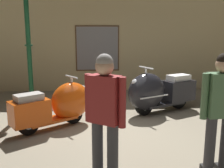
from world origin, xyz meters
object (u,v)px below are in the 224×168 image
(scooter_0, at_px, (59,105))
(lamppost, at_px, (29,45))
(visitor_1, at_px, (221,106))
(visitor_0, at_px, (105,111))
(scooter_1, at_px, (157,92))

(scooter_0, height_order, lamppost, lamppost)
(lamppost, height_order, visitor_1, lamppost)
(visitor_0, distance_m, visitor_1, 1.46)
(scooter_0, distance_m, lamppost, 2.03)
(visitor_0, relative_size, visitor_1, 1.01)
(scooter_1, xyz_separation_m, visitor_1, (0.16, -2.64, 0.42))
(lamppost, relative_size, visitor_1, 1.82)
(visitor_0, xyz_separation_m, visitor_1, (1.45, 0.13, -0.00))
(lamppost, distance_m, visitor_1, 4.62)
(scooter_0, relative_size, lamppost, 0.54)
(lamppost, bearing_deg, scooter_1, -13.42)
(lamppost, xyz_separation_m, visitor_0, (1.67, -3.47, -0.62))
(scooter_1, bearing_deg, visitor_0, 39.19)
(lamppost, height_order, visitor_0, lamppost)
(scooter_0, xyz_separation_m, lamppost, (-0.87, 1.47, 1.09))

